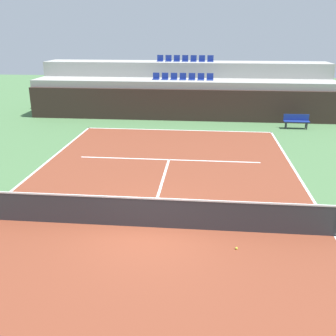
{
  "coord_description": "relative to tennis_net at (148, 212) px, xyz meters",
  "views": [
    {
      "loc": [
        1.6,
        -10.14,
        5.6
      ],
      "look_at": [
        0.39,
        2.0,
        1.2
      ],
      "focal_mm": 40.89,
      "sensor_mm": 36.0,
      "label": 1
    }
  ],
  "objects": [
    {
      "name": "sideline_right",
      "position": [
        5.45,
        0.0,
        -0.5
      ],
      "size": [
        0.1,
        24.0,
        0.0
      ],
      "primitive_type": "cube",
      "color": "white",
      "rests_on": "court_surface"
    },
    {
      "name": "centre_service_line",
      "position": [
        0.0,
        3.2,
        -0.5
      ],
      "size": [
        0.1,
        6.4,
        0.0
      ],
      "primitive_type": "cube",
      "color": "white",
      "rests_on": "court_surface"
    },
    {
      "name": "seating_row_lower",
      "position": [
        -0.0,
        16.06,
        2.08
      ],
      "size": [
        4.08,
        0.44,
        0.44
      ],
      "color": "navy",
      "rests_on": "stands_tier_lower"
    },
    {
      "name": "player_bench",
      "position": [
        7.06,
        13.13,
        -0.0
      ],
      "size": [
        1.5,
        0.4,
        0.85
      ],
      "color": "navy",
      "rests_on": "ground_plane"
    },
    {
      "name": "baseline_far",
      "position": [
        0.0,
        11.95,
        -0.5
      ],
      "size": [
        11.0,
        0.1,
        0.0
      ],
      "primitive_type": "cube",
      "color": "white",
      "rests_on": "court_surface"
    },
    {
      "name": "ground_plane",
      "position": [
        0.0,
        0.0,
        -0.51
      ],
      "size": [
        80.0,
        80.0,
        0.0
      ],
      "primitive_type": "plane",
      "color": "#477042"
    },
    {
      "name": "tennis_ball_0",
      "position": [
        2.56,
        -1.01,
        -0.47
      ],
      "size": [
        0.07,
        0.07,
        0.07
      ],
      "primitive_type": "sphere",
      "color": "#CCE033",
      "rests_on": "court_surface"
    },
    {
      "name": "back_wall",
      "position": [
        0.0,
        14.62,
        0.5
      ],
      "size": [
        20.29,
        0.3,
        2.03
      ],
      "primitive_type": "cube",
      "color": "#33231E",
      "rests_on": "ground_plane"
    },
    {
      "name": "stands_tier_upper",
      "position": [
        0.0,
        18.37,
        1.23
      ],
      "size": [
        20.29,
        2.4,
        3.48
      ],
      "primitive_type": "cube",
      "color": "#9E9E99",
      "rests_on": "ground_plane"
    },
    {
      "name": "court_surface",
      "position": [
        0.0,
        0.0,
        -0.5
      ],
      "size": [
        11.0,
        24.0,
        0.01
      ],
      "primitive_type": "cube",
      "color": "brown",
      "rests_on": "ground_plane"
    },
    {
      "name": "seating_row_upper",
      "position": [
        -0.0,
        18.46,
        3.09
      ],
      "size": [
        4.08,
        0.44,
        0.44
      ],
      "color": "navy",
      "rests_on": "stands_tier_upper"
    },
    {
      "name": "service_line_far",
      "position": [
        0.0,
        6.4,
        -0.5
      ],
      "size": [
        8.26,
        0.1,
        0.0
      ],
      "primitive_type": "cube",
      "color": "white",
      "rests_on": "court_surface"
    },
    {
      "name": "stands_tier_lower",
      "position": [
        0.0,
        15.97,
        0.73
      ],
      "size": [
        20.29,
        2.4,
        2.47
      ],
      "primitive_type": "cube",
      "color": "#9E9E99",
      "rests_on": "ground_plane"
    },
    {
      "name": "tennis_net",
      "position": [
        0.0,
        0.0,
        0.0
      ],
      "size": [
        11.08,
        0.08,
        1.07
      ],
      "color": "black",
      "rests_on": "court_surface"
    }
  ]
}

